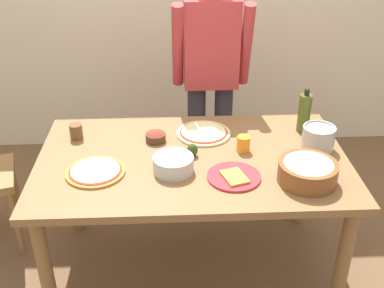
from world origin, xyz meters
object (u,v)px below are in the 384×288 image
object	(u,v)px
popcorn_bowl	(308,170)
cup_small_brown	(76,132)
dining_table	(192,172)
small_sauce_bowl	(156,136)
person_cook	(211,72)
cup_orange	(243,144)
pizza_cooked_on_tray	(95,171)
avocado	(193,150)
steel_pot	(318,138)
olive_oil_bottle	(304,113)
plate_with_slice	(234,177)
mixing_bowl_steel	(173,164)
pizza_raw_on_board	(204,133)

from	to	relation	value
popcorn_bowl	cup_small_brown	bearing A→B (deg)	157.49
dining_table	small_sauce_bowl	size ratio (longest dim) A/B	14.55
dining_table	cup_small_brown	world-z (taller)	cup_small_brown
small_sauce_bowl	person_cook	bearing A→B (deg)	58.77
person_cook	cup_orange	world-z (taller)	person_cook
pizza_cooked_on_tray	avocado	size ratio (longest dim) A/B	4.19
popcorn_bowl	person_cook	bearing A→B (deg)	110.55
dining_table	steel_pot	size ratio (longest dim) A/B	9.22
cup_small_brown	person_cook	bearing A→B (deg)	33.67
pizza_cooked_on_tray	steel_pot	world-z (taller)	steel_pot
small_sauce_bowl	olive_oil_bottle	world-z (taller)	olive_oil_bottle
plate_with_slice	cup_orange	xyz separation A→B (m)	(0.08, 0.26, 0.03)
dining_table	mixing_bowl_steel	world-z (taller)	mixing_bowl_steel
avocado	pizza_raw_on_board	bearing A→B (deg)	72.88
popcorn_bowl	mixing_bowl_steel	bearing A→B (deg)	169.26
popcorn_bowl	avocado	size ratio (longest dim) A/B	4.00
popcorn_bowl	cup_small_brown	world-z (taller)	popcorn_bowl
dining_table	pizza_cooked_on_tray	distance (m)	0.51
pizza_cooked_on_tray	avocado	bearing A→B (deg)	16.26
mixing_bowl_steel	cup_small_brown	world-z (taller)	cup_small_brown
popcorn_bowl	small_sauce_bowl	distance (m)	0.84
popcorn_bowl	steel_pot	world-z (taller)	steel_pot
person_cook	cup_orange	size ratio (longest dim) A/B	19.06
cup_orange	olive_oil_bottle	bearing A→B (deg)	29.76
plate_with_slice	steel_pot	xyz separation A→B (m)	(0.48, 0.26, 0.06)
plate_with_slice	popcorn_bowl	size ratio (longest dim) A/B	0.93
small_sauce_bowl	olive_oil_bottle	bearing A→B (deg)	5.59
popcorn_bowl	small_sauce_bowl	bearing A→B (deg)	149.27
cup_small_brown	dining_table	bearing A→B (deg)	-20.34
steel_pot	olive_oil_bottle	bearing A→B (deg)	97.70
pizza_raw_on_board	small_sauce_bowl	xyz separation A→B (m)	(-0.27, -0.06, 0.02)
pizza_raw_on_board	popcorn_bowl	distance (m)	0.67
steel_pot	cup_small_brown	size ratio (longest dim) A/B	2.04
person_cook	pizza_raw_on_board	world-z (taller)	person_cook
person_cook	steel_pot	xyz separation A→B (m)	(0.51, -0.70, -0.11)
plate_with_slice	cup_small_brown	distance (m)	0.93
pizza_cooked_on_tray	popcorn_bowl	xyz separation A→B (m)	(1.01, -0.12, 0.05)
person_cook	avocado	bearing A→B (deg)	-101.56
dining_table	avocado	size ratio (longest dim) A/B	22.86
cup_small_brown	mixing_bowl_steel	bearing A→B (deg)	-34.29
pizza_raw_on_board	olive_oil_bottle	world-z (taller)	olive_oil_bottle
pizza_cooked_on_tray	small_sauce_bowl	world-z (taller)	small_sauce_bowl
olive_oil_bottle	cup_small_brown	size ratio (longest dim) A/B	3.01
person_cook	pizza_raw_on_board	xyz separation A→B (m)	(-0.08, -0.51, -0.17)
person_cook	pizza_cooked_on_tray	xyz separation A→B (m)	(-0.64, -0.88, -0.17)
plate_with_slice	cup_orange	size ratio (longest dim) A/B	3.06
person_cook	steel_pot	world-z (taller)	person_cook
mixing_bowl_steel	cup_small_brown	distance (m)	0.64
pizza_cooked_on_tray	cup_small_brown	distance (m)	0.39
small_sauce_bowl	avocado	world-z (taller)	avocado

